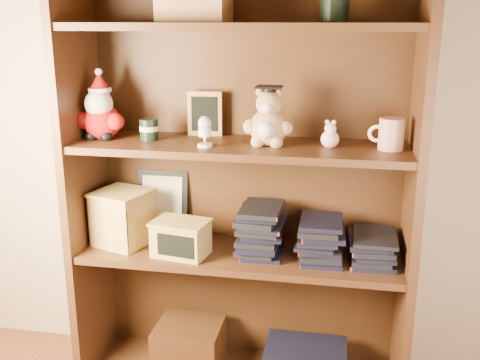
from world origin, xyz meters
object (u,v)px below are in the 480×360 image
object	(u,v)px
grad_teddy_bear	(268,122)
teacher_mug	(391,134)
bookcase	(242,187)
treats_box	(123,217)

from	to	relation	value
grad_teddy_bear	teacher_mug	distance (m)	0.40
bookcase	teacher_mug	bearing A→B (deg)	-5.78
grad_teddy_bear	treats_box	world-z (taller)	grad_teddy_bear
bookcase	treats_box	world-z (taller)	bookcase
grad_teddy_bear	teacher_mug	xyz separation A→B (m)	(0.40, 0.01, -0.03)
teacher_mug	grad_teddy_bear	bearing A→B (deg)	-179.12
bookcase	grad_teddy_bear	xyz separation A→B (m)	(0.10, -0.06, 0.25)
bookcase	grad_teddy_bear	size ratio (longest dim) A/B	7.83
bookcase	treats_box	xyz separation A→B (m)	(-0.44, -0.05, -0.13)
grad_teddy_bear	teacher_mug	bearing A→B (deg)	0.88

